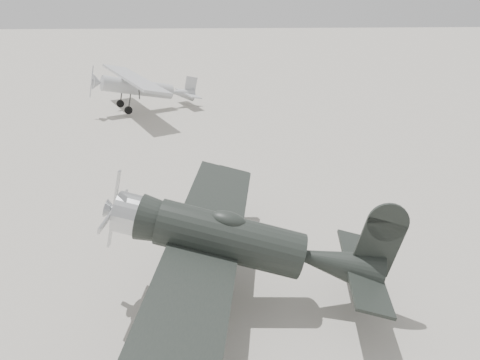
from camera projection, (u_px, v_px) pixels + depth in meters
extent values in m
plane|color=#A7A194|center=(221.00, 237.00, 17.01)|extent=(160.00, 160.00, 0.00)
cylinder|color=black|center=(230.00, 240.00, 12.95)|extent=(4.19, 1.79, 1.29)
cone|color=black|center=(341.00, 243.00, 12.71)|extent=(2.53, 1.49, 1.20)
cylinder|color=#B8BBBD|center=(131.00, 236.00, 13.15)|extent=(0.97, 1.24, 1.14)
cone|color=#B8BBBD|center=(111.00, 236.00, 13.19)|extent=(0.39, 0.55, 0.52)
cube|color=#B8BBBD|center=(114.00, 236.00, 13.19)|extent=(0.08, 0.17, 2.40)
ellipsoid|color=black|center=(223.00, 222.00, 12.74)|extent=(1.09, 0.75, 0.42)
cube|color=black|center=(207.00, 249.00, 13.12)|extent=(3.31, 11.23, 0.20)
cube|color=black|center=(369.00, 243.00, 12.64)|extent=(1.49, 3.97, 0.09)
cube|color=black|center=(378.00, 217.00, 12.32)|extent=(1.11, 0.23, 1.66)
cylinder|color=black|center=(188.00, 314.00, 12.51)|extent=(0.64, 0.22, 0.63)
cylinder|color=black|center=(202.00, 262.00, 14.79)|extent=(0.64, 0.22, 0.63)
cylinder|color=#333333|center=(187.00, 295.00, 12.26)|extent=(0.11, 0.11, 1.29)
cylinder|color=#333333|center=(202.00, 246.00, 14.55)|extent=(0.11, 0.11, 1.29)
cylinder|color=black|center=(376.00, 257.00, 12.80)|extent=(0.21, 0.10, 0.20)
cylinder|color=#A5A7AA|center=(138.00, 88.00, 32.55)|extent=(4.94, 3.08, 1.05)
cone|color=#A5A7AA|center=(183.00, 83.00, 34.00)|extent=(1.97, 1.60, 0.96)
cone|color=#A5A7AA|center=(97.00, 92.00, 31.35)|extent=(0.94, 1.14, 0.99)
cube|color=#A5A7AA|center=(92.00, 92.00, 31.19)|extent=(0.10, 0.14, 2.10)
cube|color=#A5A7AA|center=(132.00, 79.00, 32.15)|extent=(6.15, 10.28, 0.17)
cube|color=#A5A7AA|center=(189.00, 82.00, 34.19)|extent=(2.17, 3.31, 0.08)
cube|color=#A5A7AA|center=(190.00, 73.00, 33.99)|extent=(0.81, 0.44, 1.24)
cylinder|color=black|center=(133.00, 113.00, 31.94)|extent=(0.54, 0.35, 0.54)
cylinder|color=black|center=(125.00, 106.00, 33.65)|extent=(0.54, 0.35, 0.54)
cylinder|color=#333333|center=(132.00, 105.00, 31.73)|extent=(0.11, 0.11, 1.15)
cylinder|color=#333333|center=(124.00, 98.00, 33.43)|extent=(0.11, 0.11, 1.15)
cylinder|color=black|center=(191.00, 86.00, 34.40)|extent=(0.18, 0.13, 0.17)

